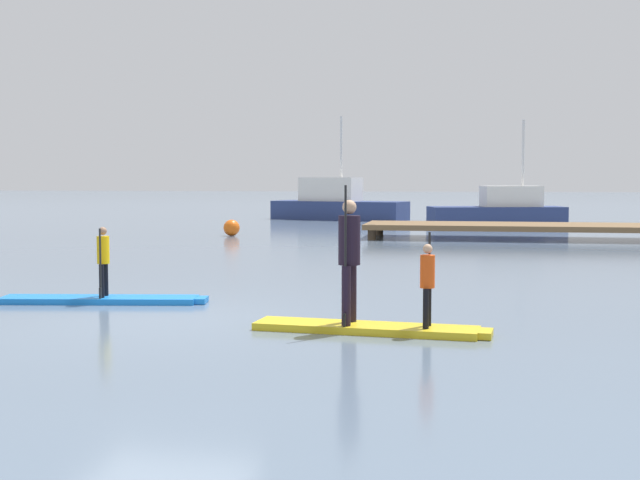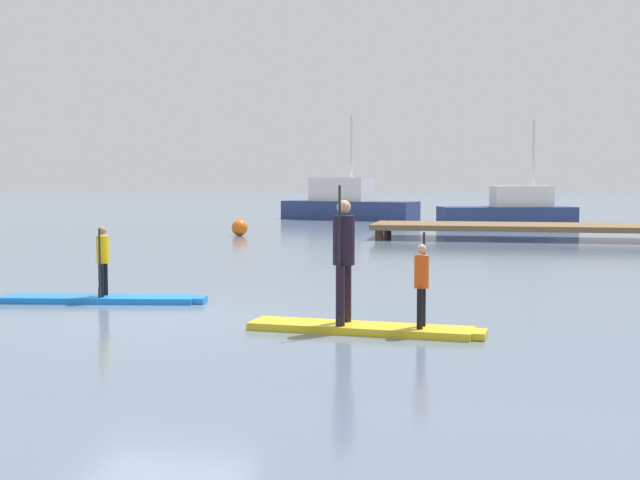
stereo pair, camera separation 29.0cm
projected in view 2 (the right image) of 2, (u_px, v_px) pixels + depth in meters
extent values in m
plane|color=slate|center=(161.00, 319.00, 12.46)|extent=(240.00, 240.00, 0.00)
cube|color=blue|center=(99.00, 299.00, 14.15)|extent=(3.30, 1.10, 0.10)
cube|color=blue|center=(198.00, 300.00, 14.08)|extent=(0.30, 0.46, 0.09)
cylinder|color=black|center=(105.00, 279.00, 14.25)|extent=(0.08, 0.08, 0.55)
cylinder|color=black|center=(101.00, 281.00, 14.01)|extent=(0.08, 0.08, 0.55)
cylinder|color=#F2B20C|center=(103.00, 250.00, 14.09)|extent=(0.23, 0.23, 0.46)
sphere|color=#8C664C|center=(102.00, 231.00, 14.07)|extent=(0.13, 0.13, 0.13)
cylinder|color=black|center=(100.00, 263.00, 13.93)|extent=(0.03, 0.03, 1.15)
cube|color=black|center=(100.00, 292.00, 13.97)|extent=(0.05, 0.14, 0.18)
cube|color=gold|center=(360.00, 328.00, 11.40)|extent=(3.07, 0.92, 0.10)
cube|color=gold|center=(477.00, 334.00, 10.96)|extent=(0.28, 0.47, 0.09)
cylinder|color=black|center=(347.00, 293.00, 11.60)|extent=(0.12, 0.12, 0.80)
cylinder|color=black|center=(340.00, 296.00, 11.27)|extent=(0.12, 0.12, 0.80)
cylinder|color=black|center=(344.00, 240.00, 11.38)|extent=(0.32, 0.32, 0.66)
sphere|color=tan|center=(344.00, 207.00, 11.35)|extent=(0.19, 0.19, 0.19)
cylinder|color=black|center=(339.00, 256.00, 11.19)|extent=(0.03, 0.03, 1.88)
cube|color=black|center=(339.00, 320.00, 11.25)|extent=(0.04, 0.14, 0.18)
cylinder|color=black|center=(423.00, 307.00, 11.26)|extent=(0.08, 0.08, 0.53)
cylinder|color=black|center=(420.00, 309.00, 11.04)|extent=(0.08, 0.08, 0.53)
cylinder|color=#E54C14|center=(422.00, 272.00, 11.11)|extent=(0.21, 0.21, 0.43)
sphere|color=tan|center=(422.00, 249.00, 11.09)|extent=(0.13, 0.13, 0.13)
cylinder|color=black|center=(424.00, 279.00, 11.28)|extent=(0.03, 0.03, 1.25)
cube|color=black|center=(423.00, 319.00, 11.32)|extent=(0.04, 0.14, 0.18)
cube|color=navy|center=(350.00, 210.00, 42.35)|extent=(7.06, 3.75, 0.93)
cube|color=white|center=(341.00, 189.00, 42.49)|extent=(3.20, 2.24, 1.18)
cylinder|color=silver|center=(351.00, 147.00, 42.07)|extent=(0.12, 0.12, 3.04)
cube|color=navy|center=(506.00, 216.00, 36.87)|extent=(6.09, 3.25, 0.83)
cube|color=white|center=(521.00, 196.00, 36.85)|extent=(2.76, 1.87, 0.90)
cylinder|color=silver|center=(533.00, 153.00, 36.74)|extent=(0.12, 0.12, 2.88)
cube|color=brown|center=(544.00, 227.00, 28.51)|extent=(11.46, 3.04, 0.18)
cylinder|color=#473828|center=(379.00, 232.00, 28.37)|extent=(0.28, 0.28, 0.52)
cylinder|color=#473828|center=(388.00, 228.00, 30.76)|extent=(0.28, 0.28, 0.52)
sphere|color=orange|center=(240.00, 228.00, 30.43)|extent=(0.59, 0.59, 0.59)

